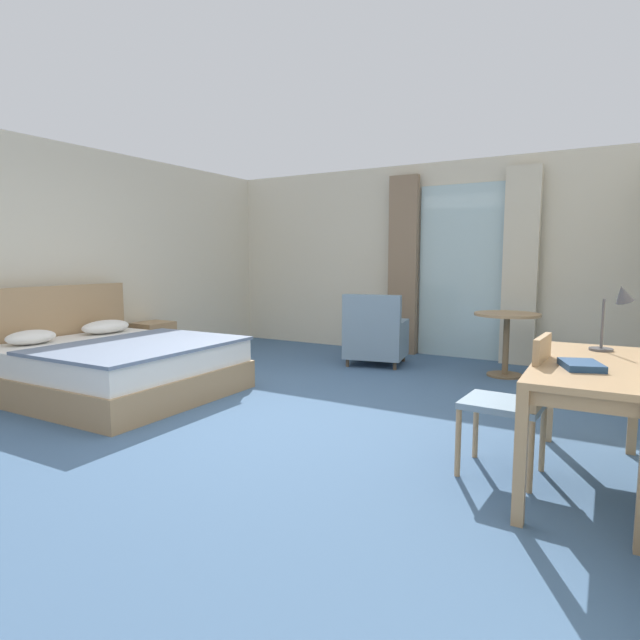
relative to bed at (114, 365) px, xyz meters
The scene contains 14 objects.
ground 1.77m from the bed, ahead, with size 6.47×7.96×0.10m, color #426084.
wall_back 4.29m from the bed, 65.37° to the left, with size 6.07×0.12×2.68m, color beige.
wall_left 1.63m from the bed, behind, with size 0.12×7.56×2.68m, color beige.
balcony_glass_door 4.54m from the bed, 56.39° to the left, with size 1.14×0.02×2.36m, color silver.
curtain_panel_left 4.09m from the bed, 65.12° to the left, with size 0.42×0.10×2.51m, color #897056.
curtain_panel_right 4.95m from the bed, 47.94° to the left, with size 0.43×0.10×2.51m, color beige.
bed is the anchor object (origin of this frame).
nightstand 1.61m from the bed, 124.48° to the left, with size 0.40×0.47×0.53m.
writing_desk 4.28m from the bed, ahead, with size 0.63×1.50×0.75m.
desk_chair 3.89m from the bed, ahead, with size 0.49×0.43×0.90m.
desk_lamp 4.48m from the bed, ahead, with size 0.25×0.21×0.46m.
closed_book 4.27m from the bed, ahead, with size 0.19×0.26×0.04m, color navy.
armchair_by_window 3.14m from the bed, 57.43° to the left, with size 0.84×0.82×0.92m.
round_cafe_table 4.32m from the bed, 40.73° to the left, with size 0.73×0.73×0.74m.
Camera 1 is at (2.69, -3.49, 1.36)m, focal length 29.32 mm.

